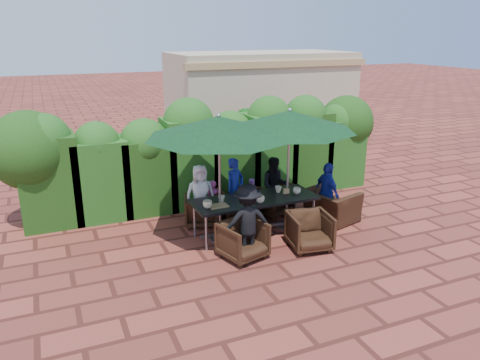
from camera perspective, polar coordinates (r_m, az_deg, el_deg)
name	(u,v)px	position (r m, az deg, el deg)	size (l,w,h in m)	color
ground	(251,238)	(9.21, 1.36, -7.14)	(80.00, 80.00, 0.00)	brown
dining_table	(255,202)	(9.17, 1.81, -2.68)	(2.47, 0.90, 0.75)	black
umbrella_left	(219,127)	(8.50, -2.59, 6.46)	(2.73, 2.73, 2.46)	gray
umbrella_right	(290,121)	(9.17, 6.06, 7.20)	(2.61, 2.61, 2.46)	gray
chair_far_left	(201,209)	(9.76, -4.77, -3.54)	(0.67, 0.63, 0.69)	black
chair_far_mid	(238,202)	(10.00, -0.24, -2.75)	(0.73, 0.68, 0.75)	black
chair_far_right	(272,197)	(10.33, 3.94, -2.06)	(0.74, 0.70, 0.76)	black
chair_near_left	(243,239)	(8.32, 0.35, -7.15)	(0.72, 0.67, 0.74)	black
chair_near_right	(310,229)	(8.76, 8.50, -5.99)	(0.74, 0.69, 0.76)	black
chair_end_right	(331,201)	(10.09, 11.07, -2.49)	(1.01, 0.66, 0.89)	black
adult_far_left	(200,195)	(9.73, -4.87, -1.78)	(0.63, 0.37, 1.27)	white
adult_far_mid	(235,188)	(9.98, -0.63, -1.03)	(0.48, 0.39, 1.33)	#1B2997
adult_far_right	(275,186)	(10.28, 4.26, -0.67)	(0.61, 0.37, 1.27)	black
adult_near_left	(247,221)	(8.24, 0.90, -5.05)	(0.87, 0.40, 1.36)	black
adult_end_right	(327,192)	(9.98, 10.56, -1.50)	(0.75, 0.38, 1.28)	#1B2997
child_left	(214,201)	(9.94, -3.24, -2.54)	(0.31, 0.25, 0.87)	#E14FA1
child_right	(253,196)	(10.29, 1.55, -1.99)	(0.29, 0.24, 0.81)	purple
pedestrian_a	(245,141)	(13.09, 0.61, 4.76)	(1.75, 0.63, 1.88)	#278F27
pedestrian_b	(257,142)	(13.69, 2.11, 4.61)	(0.74, 0.45, 1.54)	#E14FA1
pedestrian_c	(297,137)	(14.09, 6.99, 5.19)	(1.09, 0.50, 1.70)	gray
cup_a	(208,204)	(8.65, -3.98, -2.97)	(0.18, 0.18, 0.14)	beige
cup_b	(221,199)	(8.94, -2.28, -2.31)	(0.13, 0.13, 0.12)	beige
cup_c	(260,199)	(8.91, 2.48, -2.35)	(0.17, 0.17, 0.13)	beige
cup_d	(278,189)	(9.49, 4.69, -1.14)	(0.14, 0.14, 0.13)	beige
cup_e	(297,191)	(9.45, 6.94, -1.31)	(0.16, 0.16, 0.13)	beige
ketchup_bottle	(246,194)	(9.12, 0.75, -1.73)	(0.04, 0.04, 0.17)	#B20C0A
sauce_bottle	(252,193)	(9.18, 1.43, -1.61)	(0.04, 0.04, 0.17)	#4C230C
serving_tray	(218,206)	(8.74, -2.65, -3.17)	(0.35, 0.25, 0.02)	#A78050
number_block_left	(246,198)	(9.01, 0.78, -2.21)	(0.12, 0.06, 0.10)	tan
number_block_right	(286,191)	(9.44, 5.64, -1.35)	(0.12, 0.06, 0.10)	tan
hedge_wall	(203,148)	(10.77, -4.48, 3.88)	(9.10, 1.60, 2.49)	black
building	(260,100)	(16.33, 2.47, 9.72)	(6.20, 3.08, 3.20)	#C4B092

